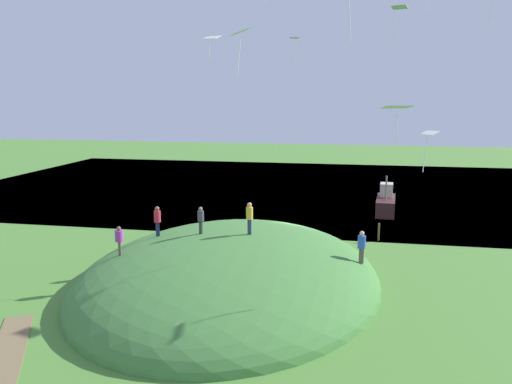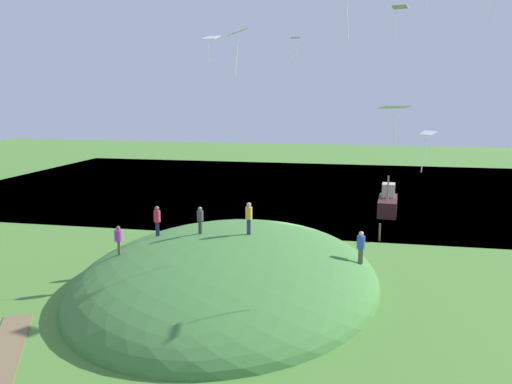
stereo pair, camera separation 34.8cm
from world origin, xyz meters
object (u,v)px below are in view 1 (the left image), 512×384
at_px(boat_on_lake, 386,203).
at_px(kite_8, 397,108).
at_px(person_with_child, 119,237).
at_px(kite_6, 211,39).
at_px(person_walking_path, 362,243).
at_px(kite_5, 429,137).
at_px(person_near_shore, 201,217).
at_px(person_watching_kites, 249,214).
at_px(kite_3, 240,34).
at_px(kite_9, 295,40).
at_px(mooring_post, 379,232).
at_px(person_on_hilltop, 157,217).
at_px(kite_0, 399,9).

height_order(boat_on_lake, kite_8, kite_8).
xyz_separation_m(person_with_child, kite_8, (3.68, 13.93, 6.99)).
bearing_deg(kite_6, person_walking_path, 93.42).
bearing_deg(boat_on_lake, person_with_child, 149.53).
bearing_deg(kite_5, person_near_shore, -107.79).
relative_size(kite_5, kite_6, 1.38).
height_order(boat_on_lake, kite_5, kite_5).
height_order(person_watching_kites, kite_3, kite_3).
distance_m(boat_on_lake, kite_6, 25.45).
xyz_separation_m(person_walking_path, person_with_child, (2.73, -12.81, 0.39)).
relative_size(boat_on_lake, person_with_child, 3.24).
height_order(person_watching_kites, kite_9, kite_9).
bearing_deg(kite_3, mooring_post, 156.67).
height_order(person_near_shore, person_with_child, person_near_shore).
xyz_separation_m(boat_on_lake, kite_6, (19.71, -10.32, 12.36)).
bearing_deg(kite_9, person_on_hilltop, -38.99).
relative_size(person_on_hilltop, kite_3, 0.89).
distance_m(person_near_shore, kite_5, 13.37).
bearing_deg(person_with_child, kite_0, -78.32).
bearing_deg(person_with_child, person_near_shore, -75.15).
bearing_deg(person_walking_path, kite_3, -146.39).
distance_m(person_on_hilltop, kite_9, 15.41).
height_order(kite_8, mooring_post, kite_8).
xyz_separation_m(boat_on_lake, person_watching_kites, (18.98, -8.44, 2.81)).
bearing_deg(person_on_hilltop, person_walking_path, 148.06).
height_order(person_near_shore, kite_3, kite_3).
bearing_deg(mooring_post, person_with_child, -48.75).
height_order(kite_3, mooring_post, kite_3).
xyz_separation_m(person_watching_kites, kite_8, (6.65, 7.39, 6.09)).
distance_m(kite_0, kite_8, 14.46).
bearing_deg(kite_5, mooring_post, -173.83).
distance_m(person_near_shore, person_with_child, 4.69).
height_order(kite_6, mooring_post, kite_6).
xyz_separation_m(person_near_shore, kite_9, (-8.87, 4.18, 10.55)).
relative_size(person_near_shore, kite_0, 0.75).
bearing_deg(mooring_post, kite_9, -83.31).
distance_m(person_near_shore, kite_3, 11.66).
height_order(boat_on_lake, kite_6, kite_6).
bearing_deg(person_near_shore, kite_9, 87.46).
xyz_separation_m(person_on_hilltop, kite_8, (6.74, 12.95, 6.55)).
xyz_separation_m(boat_on_lake, person_near_shore, (19.20, -11.25, 2.58)).
bearing_deg(kite_9, person_watching_kites, -9.01).
distance_m(person_walking_path, kite_3, 13.12).
distance_m(kite_6, kite_8, 11.52).
height_order(person_walking_path, person_with_child, person_with_child).
bearing_deg(boat_on_lake, kite_8, -178.52).
bearing_deg(person_walking_path, person_near_shore, 166.22).
bearing_deg(person_near_shore, kite_5, 4.90).
distance_m(person_on_hilltop, kite_6, 10.69).
distance_m(person_watching_kites, kite_6, 9.75).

